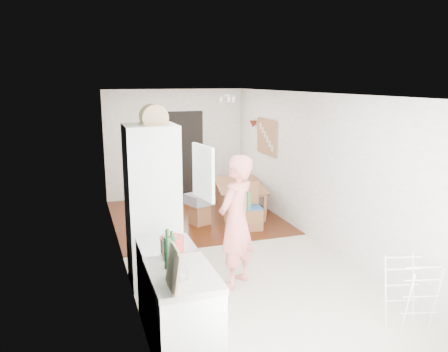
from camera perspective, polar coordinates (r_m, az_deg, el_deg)
room_shell at (r=6.83m, az=0.08°, el=0.18°), size 3.20×7.00×2.50m
floor at (r=7.20m, az=0.07°, el=-9.59°), size 3.20×7.00×0.01m
wood_floor_overlay at (r=8.86m, az=-3.83°, el=-5.28°), size 3.20×3.30×0.01m
sage_wall_panel at (r=4.43m, az=-11.05°, el=1.14°), size 0.02×3.00×1.30m
tile_splashback at (r=4.11m, az=-9.47°, el=-9.91°), size 0.02×1.90×0.50m
doorway_recess at (r=10.21m, az=-5.21°, el=2.82°), size 0.90×0.04×2.00m
base_cabinet at (r=4.48m, az=-5.35°, el=-18.09°), size 0.60×0.90×0.86m
worktop at (r=4.26m, az=-5.47°, el=-12.75°), size 0.62×0.92×0.06m
range_cooker at (r=5.12m, az=-7.39°, el=-13.87°), size 0.60×0.60×0.88m
cooker_top at (r=4.93m, az=-7.54°, el=-9.08°), size 0.60×0.60×0.04m
fridge_housing at (r=5.83m, az=-9.30°, el=-3.90°), size 0.66×0.66×2.15m
fridge_door at (r=5.56m, az=-2.74°, el=0.49°), size 0.14×0.56×0.70m
fridge_interior at (r=5.78m, az=-6.43°, el=0.88°), size 0.02×0.52×0.66m
pinboard at (r=9.10m, az=5.63°, el=5.12°), size 0.03×0.90×0.70m
pinboard_frame at (r=9.09m, az=5.55°, el=5.12°), size 0.00×0.94×0.74m
wall_sconce at (r=9.65m, az=3.84°, el=6.77°), size 0.18×0.18×0.16m
person at (r=5.69m, az=1.60°, el=-4.45°), size 0.91×0.87×2.09m
dining_table at (r=9.14m, az=2.19°, el=-3.10°), size 1.08×1.57×0.50m
dining_chair at (r=8.01m, az=3.59°, el=-4.04°), size 0.41×0.41×0.86m
stool at (r=8.33m, az=-3.21°, el=-5.01°), size 0.40×0.40×0.41m
grey_drape at (r=8.23m, az=-3.22°, el=-3.04°), size 0.55×0.55×0.19m
drying_rack at (r=5.39m, az=23.20°, el=-13.97°), size 0.48×0.46×0.79m
bread_bin at (r=5.63m, az=-9.19°, el=7.60°), size 0.37×0.35×0.18m
red_casserole at (r=4.73m, az=-6.79°, el=-8.77°), size 0.31×0.31×0.15m
steel_pan at (r=4.11m, az=-5.95°, el=-12.64°), size 0.23×0.23×0.09m
held_bottle at (r=5.59m, az=3.24°, el=-3.27°), size 0.05×0.05×0.25m
bottle_a at (r=4.28m, az=-7.34°, el=-9.90°), size 0.09×0.09×0.32m
bottle_b at (r=4.31m, az=-6.79°, el=-9.90°), size 0.08×0.08×0.30m
bottle_c at (r=4.14m, az=-6.48°, el=-11.51°), size 0.11×0.11×0.21m
pepper_mill_front at (r=4.50m, az=-7.71°, el=-9.57°), size 0.06×0.06×0.21m
pepper_mill_back at (r=4.68m, az=-7.34°, el=-8.68°), size 0.07×0.07×0.20m
chopping_boards at (r=3.85m, az=-6.63°, el=-11.96°), size 0.06×0.29×0.39m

